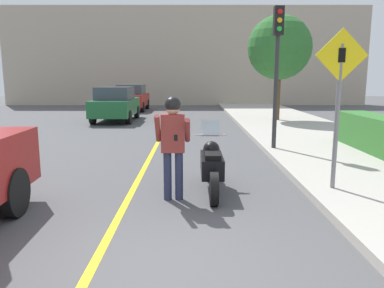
{
  "coord_description": "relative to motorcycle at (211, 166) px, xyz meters",
  "views": [
    {
      "loc": [
        0.53,
        -3.8,
        2.12
      ],
      "look_at": [
        0.55,
        3.22,
        0.87
      ],
      "focal_mm": 35.0,
      "sensor_mm": 36.0,
      "label": 1
    }
  ],
  "objects": [
    {
      "name": "person_biker",
      "position": [
        -0.7,
        -0.5,
        0.63
      ],
      "size": [
        0.59,
        0.49,
        1.81
      ],
      "color": "#282D4C",
      "rests_on": "ground"
    },
    {
      "name": "motorcycle",
      "position": [
        0.0,
        0.0,
        0.0
      ],
      "size": [
        0.62,
        2.16,
        1.27
      ],
      "color": "black",
      "rests_on": "ground"
    },
    {
      "name": "parked_car_red",
      "position": [
        -4.28,
        17.63,
        0.37
      ],
      "size": [
        1.88,
        4.2,
        1.68
      ],
      "color": "black",
      "rests_on": "ground"
    },
    {
      "name": "road_center_line",
      "position": [
        -1.5,
        2.97,
        -0.49
      ],
      "size": [
        0.12,
        36.0,
        0.01
      ],
      "color": "yellow",
      "rests_on": "ground"
    },
    {
      "name": "street_tree",
      "position": [
        3.68,
        10.97,
        2.99
      ],
      "size": [
        2.95,
        2.95,
        4.82
      ],
      "color": "brown",
      "rests_on": "sidewalk_curb"
    },
    {
      "name": "crossing_sign",
      "position": [
        2.19,
        -0.27,
        1.34
      ],
      "size": [
        0.91,
        0.08,
        2.8
      ],
      "color": "slate",
      "rests_on": "sidewalk_curb"
    },
    {
      "name": "parked_car_green",
      "position": [
        -4.13,
        11.62,
        0.37
      ],
      "size": [
        1.88,
        4.2,
        1.68
      ],
      "color": "black",
      "rests_on": "ground"
    },
    {
      "name": "traffic_light",
      "position": [
        1.96,
        3.66,
        2.34
      ],
      "size": [
        0.26,
        0.3,
        3.86
      ],
      "color": "#2D2D30",
      "rests_on": "sidewalk_curb"
    },
    {
      "name": "building_backdrop",
      "position": [
        -0.9,
        22.97,
        3.24
      ],
      "size": [
        28.0,
        1.2,
        7.46
      ],
      "color": "#B2A38E",
      "rests_on": "ground"
    },
    {
      "name": "ground_plane",
      "position": [
        -0.9,
        -3.03,
        -0.49
      ],
      "size": [
        80.0,
        80.0,
        0.0
      ],
      "primitive_type": "plane",
      "color": "#4C4C4F"
    }
  ]
}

